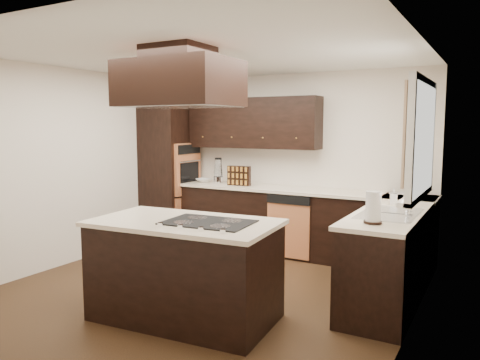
# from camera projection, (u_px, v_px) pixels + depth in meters

# --- Properties ---
(floor) EXTENTS (4.20, 4.20, 0.02)m
(floor) POSITION_uv_depth(u_px,v_px,m) (205.00, 291.00, 5.07)
(floor) COLOR #4F341C
(floor) RESTS_ON ground
(ceiling) EXTENTS (4.20, 4.20, 0.02)m
(ceiling) POSITION_uv_depth(u_px,v_px,m) (203.00, 53.00, 4.77)
(ceiling) COLOR silver
(ceiling) RESTS_ON ground
(wall_back) EXTENTS (4.20, 0.02, 2.50)m
(wall_back) POSITION_uv_depth(u_px,v_px,m) (285.00, 162.00, 6.75)
(wall_back) COLOR silver
(wall_back) RESTS_ON ground
(wall_front) EXTENTS (4.20, 0.02, 2.50)m
(wall_front) POSITION_uv_depth(u_px,v_px,m) (27.00, 206.00, 3.09)
(wall_front) COLOR silver
(wall_front) RESTS_ON ground
(wall_left) EXTENTS (0.02, 4.20, 2.50)m
(wall_left) POSITION_uv_depth(u_px,v_px,m) (66.00, 167.00, 5.94)
(wall_left) COLOR silver
(wall_left) RESTS_ON ground
(wall_right) EXTENTS (0.02, 4.20, 2.50)m
(wall_right) POSITION_uv_depth(u_px,v_px,m) (415.00, 189.00, 3.90)
(wall_right) COLOR silver
(wall_right) RESTS_ON ground
(oven_column) EXTENTS (0.65, 0.75, 2.12)m
(oven_column) POSITION_uv_depth(u_px,v_px,m) (170.00, 172.00, 7.28)
(oven_column) COLOR black
(oven_column) RESTS_ON floor
(wall_oven_face) EXTENTS (0.05, 0.62, 0.78)m
(wall_oven_face) POSITION_uv_depth(u_px,v_px,m) (188.00, 169.00, 7.11)
(wall_oven_face) COLOR #D47948
(wall_oven_face) RESTS_ON oven_column
(base_cabinets_back) EXTENTS (2.93, 0.60, 0.88)m
(base_cabinets_back) POSITION_uv_depth(u_px,v_px,m) (278.00, 221.00, 6.56)
(base_cabinets_back) COLOR black
(base_cabinets_back) RESTS_ON floor
(base_cabinets_right) EXTENTS (0.60, 2.40, 0.88)m
(base_cabinets_right) POSITION_uv_depth(u_px,v_px,m) (395.00, 253.00, 4.92)
(base_cabinets_right) COLOR black
(base_cabinets_right) RESTS_ON floor
(countertop_back) EXTENTS (2.93, 0.63, 0.04)m
(countertop_back) POSITION_uv_depth(u_px,v_px,m) (277.00, 189.00, 6.49)
(countertop_back) COLOR #F4E2C5
(countertop_back) RESTS_ON base_cabinets_back
(countertop_right) EXTENTS (0.63, 2.40, 0.04)m
(countertop_right) POSITION_uv_depth(u_px,v_px,m) (395.00, 210.00, 4.88)
(countertop_right) COLOR #F4E2C5
(countertop_right) RESTS_ON base_cabinets_right
(upper_cabinets) EXTENTS (2.00, 0.34, 0.72)m
(upper_cabinets) POSITION_uv_depth(u_px,v_px,m) (253.00, 123.00, 6.74)
(upper_cabinets) COLOR black
(upper_cabinets) RESTS_ON wall_back
(dishwasher_front) EXTENTS (0.60, 0.05, 0.72)m
(dishwasher_front) POSITION_uv_depth(u_px,v_px,m) (288.00, 231.00, 6.17)
(dishwasher_front) COLOR #D47948
(dishwasher_front) RESTS_ON floor
(window_frame) EXTENTS (0.06, 1.32, 1.12)m
(window_frame) POSITION_uv_depth(u_px,v_px,m) (422.00, 139.00, 4.35)
(window_frame) COLOR silver
(window_frame) RESTS_ON wall_right
(window_pane) EXTENTS (0.00, 1.20, 1.00)m
(window_pane) POSITION_uv_depth(u_px,v_px,m) (425.00, 139.00, 4.34)
(window_pane) COLOR white
(window_pane) RESTS_ON wall_right
(curtain_left) EXTENTS (0.02, 0.34, 0.90)m
(curtain_left) POSITION_uv_depth(u_px,v_px,m) (407.00, 135.00, 4.01)
(curtain_left) COLOR beige
(curtain_left) RESTS_ON wall_right
(curtain_right) EXTENTS (0.02, 0.34, 0.90)m
(curtain_right) POSITION_uv_depth(u_px,v_px,m) (422.00, 133.00, 4.74)
(curtain_right) COLOR beige
(curtain_right) RESTS_ON wall_right
(sink_rim) EXTENTS (0.52, 0.84, 0.01)m
(sink_rim) POSITION_uv_depth(u_px,v_px,m) (389.00, 213.00, 4.56)
(sink_rim) COLOR silver
(sink_rim) RESTS_ON countertop_right
(island) EXTENTS (1.69, 1.01, 0.88)m
(island) POSITION_uv_depth(u_px,v_px,m) (185.00, 272.00, 4.30)
(island) COLOR black
(island) RESTS_ON floor
(island_top) EXTENTS (1.75, 1.07, 0.04)m
(island_top) POSITION_uv_depth(u_px,v_px,m) (184.00, 223.00, 4.24)
(island_top) COLOR #F4E2C5
(island_top) RESTS_ON island
(cooktop) EXTENTS (0.81, 0.57, 0.01)m
(cooktop) POSITION_uv_depth(u_px,v_px,m) (208.00, 222.00, 4.14)
(cooktop) COLOR black
(cooktop) RESTS_ON island_top
(range_hood) EXTENTS (1.05, 0.72, 0.42)m
(range_hood) POSITION_uv_depth(u_px,v_px,m) (179.00, 84.00, 4.29)
(range_hood) COLOR black
(range_hood) RESTS_ON ceiling
(hood_duct) EXTENTS (0.55, 0.50, 0.13)m
(hood_duct) POSITION_uv_depth(u_px,v_px,m) (179.00, 53.00, 4.26)
(hood_duct) COLOR black
(hood_duct) RESTS_ON ceiling
(blender_base) EXTENTS (0.15, 0.15, 0.10)m
(blender_base) POSITION_uv_depth(u_px,v_px,m) (218.00, 180.00, 6.93)
(blender_base) COLOR silver
(blender_base) RESTS_ON countertop_back
(blender_pitcher) EXTENTS (0.13, 0.13, 0.26)m
(blender_pitcher) POSITION_uv_depth(u_px,v_px,m) (218.00, 168.00, 6.91)
(blender_pitcher) COLOR silver
(blender_pitcher) RESTS_ON blender_base
(spice_rack) EXTENTS (0.34, 0.13, 0.28)m
(spice_rack) POSITION_uv_depth(u_px,v_px,m) (239.00, 176.00, 6.70)
(spice_rack) COLOR black
(spice_rack) RESTS_ON countertop_back
(mixing_bowl) EXTENTS (0.29, 0.29, 0.06)m
(mixing_bowl) POSITION_uv_depth(u_px,v_px,m) (204.00, 180.00, 7.09)
(mixing_bowl) COLOR silver
(mixing_bowl) RESTS_ON countertop_back
(soap_bottle) EXTENTS (0.09, 0.09, 0.17)m
(soap_bottle) POSITION_uv_depth(u_px,v_px,m) (394.00, 197.00, 5.09)
(soap_bottle) COLOR silver
(soap_bottle) RESTS_ON countertop_right
(paper_towel) EXTENTS (0.16, 0.16, 0.29)m
(paper_towel) POSITION_uv_depth(u_px,v_px,m) (373.00, 208.00, 4.09)
(paper_towel) COLOR silver
(paper_towel) RESTS_ON countertop_right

